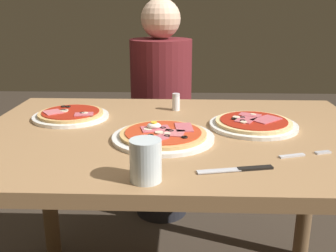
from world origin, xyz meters
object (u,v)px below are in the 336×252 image
Objects in this scene: pizza_foreground at (163,136)px; knife at (241,169)px; dining_table at (174,161)px; pizza_across_right at (71,115)px; pizza_across_left at (253,124)px; salt_shaker at (175,102)px; fork at (301,155)px; water_glass_near at (146,163)px; diner_person at (161,118)px.

pizza_foreground reaches higher than knife.
pizza_across_right is (-0.38, 0.14, 0.12)m from dining_table.
salt_shaker reaches higher than pizza_across_left.
pizza_across_left is at bearing -7.48° from pizza_across_right.
knife is (-0.18, -0.11, 0.00)m from fork.
pizza_foreground reaches higher than fork.
pizza_foreground is 0.30m from water_glass_near.
fork is 2.31× the size of salt_shaker.
diner_person reaches higher than pizza_across_right.
water_glass_near is 0.09× the size of diner_person.
pizza_across_left is at bearing 115.34° from diner_person.
pizza_across_left is at bearing 24.71° from pizza_foreground.
fork reaches higher than dining_table.
diner_person reaches higher than pizza_foreground.
knife reaches higher than fork.
diner_person reaches higher than fork.
pizza_across_left is at bearing 108.33° from fork.
pizza_foreground is 0.91m from diner_person.
diner_person is (0.29, 0.66, -0.20)m from pizza_across_right.
pizza_across_left is 0.85m from diner_person.
knife is at bearing -39.08° from pizza_across_right.
pizza_across_left is 1.51× the size of knife.
diner_person is (-0.35, 0.75, -0.20)m from pizza_across_left.
pizza_across_left reaches higher than fork.
diner_person is at bearing 91.40° from water_glass_near.
diner_person is at bearing 103.16° from knife.
pizza_foreground is at bearing 93.54° from diner_person.
pizza_across_right is at bearing 140.92° from knife.
pizza_across_left and pizza_across_right have the same top height.
pizza_across_left is at bearing 11.66° from dining_table.
pizza_across_right is at bearing 159.88° from dining_table.
pizza_foreground is 0.33m from pizza_across_left.
pizza_across_right is 0.75m from diner_person.
water_glass_near is 0.65× the size of fork.
fork is at bearing 30.38° from knife.
knife is 0.17× the size of diner_person.
water_glass_near is at bearing -58.01° from pizza_across_right.
pizza_across_right is at bearing 121.99° from water_glass_near.
pizza_across_right is 0.23× the size of diner_person.
dining_table is 4.15× the size of pizza_foreground.
dining_table is at bearing -168.34° from pizza_across_left.
diner_person is at bearing 66.07° from pizza_across_right.
salt_shaker reaches higher than pizza_across_right.
pizza_across_right is at bearing -161.70° from salt_shaker.
diner_person reaches higher than salt_shaker.
pizza_foreground is at bearing -32.57° from pizza_across_right.
knife is at bearing -72.96° from salt_shaker.
pizza_across_right is 1.40× the size of knife.
pizza_across_right is (-0.65, 0.08, -0.00)m from pizza_across_left.
dining_table is 1.10× the size of diner_person.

